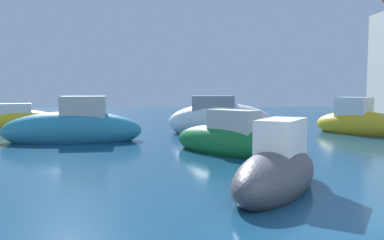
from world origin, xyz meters
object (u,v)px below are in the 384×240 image
(moored_boat_1, at_px, (74,129))
(moored_boat_9, at_px, (220,121))
(moored_boat_3, at_px, (360,123))
(moored_boat_5, at_px, (277,171))
(moored_boat_0, at_px, (20,121))
(moored_boat_6, at_px, (226,140))

(moored_boat_1, distance_m, moored_boat_9, 6.63)
(moored_boat_3, xyz_separation_m, moored_boat_5, (-6.39, -9.88, -0.07))
(moored_boat_9, bearing_deg, moored_boat_1, -152.46)
(moored_boat_5, relative_size, moored_boat_9, 0.74)
(moored_boat_3, bearing_deg, moored_boat_9, -133.68)
(moored_boat_1, relative_size, moored_boat_5, 1.48)
(moored_boat_0, xyz_separation_m, moored_boat_6, (9.33, -7.74, -0.02))
(moored_boat_0, xyz_separation_m, moored_boat_1, (3.81, -4.67, 0.08))
(moored_boat_3, height_order, moored_boat_5, moored_boat_3)
(moored_boat_9, bearing_deg, moored_boat_6, -92.18)
(moored_boat_1, xyz_separation_m, moored_boat_9, (6.02, 2.78, 0.06))
(moored_boat_0, bearing_deg, moored_boat_3, -26.39)
(moored_boat_0, bearing_deg, moored_boat_6, -56.94)
(moored_boat_5, xyz_separation_m, moored_boat_6, (-0.38, 4.73, -0.00))
(moored_boat_5, bearing_deg, moored_boat_6, -143.74)
(moored_boat_3, bearing_deg, moored_boat_1, -117.73)
(moored_boat_5, distance_m, moored_boat_9, 10.57)
(moored_boat_3, distance_m, moored_boat_6, 8.51)
(moored_boat_0, relative_size, moored_boat_3, 0.97)
(moored_boat_1, relative_size, moored_boat_6, 1.38)
(moored_boat_3, height_order, moored_boat_9, moored_boat_9)
(moored_boat_3, bearing_deg, moored_boat_5, -70.27)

